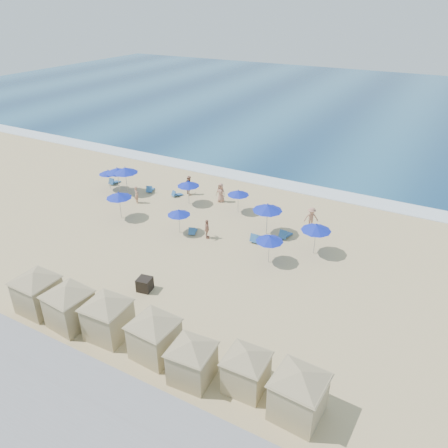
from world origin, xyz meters
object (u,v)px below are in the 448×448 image
at_px(umbrella_7, 268,207).
at_px(beachgoer_2, 207,229).
at_px(umbrella_8, 316,228).
at_px(beachgoer_4, 221,193).
at_px(cabana_0, 36,286).
at_px(umbrella_5, 179,212).
at_px(beachgoer_3, 311,218).
at_px(umbrella_0, 117,170).
at_px(cabana_4, 192,355).
at_px(cabana_3, 154,330).
at_px(umbrella_1, 108,172).
at_px(umbrella_4, 188,184).
at_px(umbrella_6, 238,193).
at_px(umbrella_3, 119,195).
at_px(beachgoer_0, 137,195).
at_px(trash_bin, 145,284).
at_px(cabana_5, 246,365).
at_px(cabana_1, 68,301).
at_px(umbrella_2, 125,170).
at_px(beachgoer_1, 189,185).
at_px(cabana_2, 107,312).
at_px(cabana_6, 299,388).
at_px(umbrella_9, 270,239).

relative_size(umbrella_7, beachgoer_2, 1.68).
bearing_deg(umbrella_8, beachgoer_4, 156.20).
bearing_deg(beachgoer_4, cabana_0, -98.12).
distance_m(umbrella_5, beachgoer_3, 10.63).
distance_m(umbrella_0, umbrella_8, 20.13).
height_order(cabana_0, umbrella_7, cabana_0).
bearing_deg(beachgoer_4, beachgoer_3, -7.99).
bearing_deg(cabana_4, umbrella_5, 126.47).
distance_m(cabana_3, umbrella_1, 23.30).
xyz_separation_m(umbrella_4, umbrella_6, (4.67, 0.63, -0.12)).
height_order(umbrella_3, umbrella_7, umbrella_7).
height_order(umbrella_4, beachgoer_2, umbrella_4).
relative_size(umbrella_3, umbrella_8, 0.98).
relative_size(umbrella_1, beachgoer_0, 1.27).
relative_size(trash_bin, umbrella_5, 0.42).
relative_size(umbrella_0, umbrella_4, 1.11).
xyz_separation_m(cabana_4, cabana_5, (2.54, 0.77, -0.04)).
height_order(umbrella_4, umbrella_5, umbrella_4).
distance_m(cabana_1, beachgoer_4, 18.77).
height_order(umbrella_4, umbrella_7, umbrella_7).
height_order(umbrella_2, beachgoer_1, umbrella_2).
height_order(trash_bin, beachgoer_4, beachgoer_4).
bearing_deg(beachgoer_0, umbrella_8, -147.45).
bearing_deg(umbrella_2, cabana_1, -59.59).
bearing_deg(beachgoer_2, cabana_3, 171.63).
xyz_separation_m(beachgoer_1, beachgoer_2, (5.84, -6.50, -0.12)).
bearing_deg(umbrella_3, cabana_5, -32.69).
relative_size(cabana_0, umbrella_7, 1.75).
xyz_separation_m(cabana_1, cabana_2, (2.55, 0.33, -0.02)).
distance_m(cabana_2, umbrella_7, 15.16).
bearing_deg(cabana_0, beachgoer_1, 94.69).
relative_size(umbrella_8, beachgoer_2, 1.57).
xyz_separation_m(trash_bin, cabana_0, (-4.27, -4.58, 1.23)).
distance_m(beachgoer_1, beachgoer_4, 3.46).
bearing_deg(umbrella_4, cabana_3, -62.35).
bearing_deg(cabana_5, cabana_6, -5.40).
bearing_deg(cabana_6, cabana_3, -179.43).
bearing_deg(umbrella_2, trash_bin, -46.06).
bearing_deg(umbrella_4, umbrella_9, -28.18).
height_order(cabana_3, umbrella_8, cabana_3).
bearing_deg(umbrella_0, beachgoer_4, 15.54).
distance_m(umbrella_5, umbrella_9, 7.95).
bearing_deg(cabana_0, umbrella_1, 119.15).
relative_size(trash_bin, umbrella_4, 0.38).
relative_size(cabana_1, umbrella_8, 1.86).
height_order(beachgoer_0, beachgoer_4, beachgoer_4).
bearing_deg(umbrella_8, beachgoer_1, 161.35).
distance_m(umbrella_8, beachgoer_2, 8.32).
height_order(cabana_3, beachgoer_4, cabana_3).
distance_m(cabana_6, umbrella_6, 20.81).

